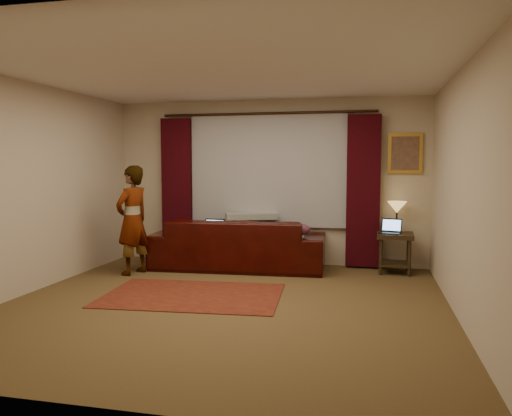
{
  "coord_description": "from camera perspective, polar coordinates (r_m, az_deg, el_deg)",
  "views": [
    {
      "loc": [
        1.58,
        -5.33,
        1.6
      ],
      "look_at": [
        0.1,
        1.2,
        1.0
      ],
      "focal_mm": 35.0,
      "sensor_mm": 36.0,
      "label": 1
    }
  ],
  "objects": [
    {
      "name": "laptop_table",
      "position": [
        7.45,
        15.07,
        -2.03
      ],
      "size": [
        0.36,
        0.38,
        0.21
      ],
      "primitive_type": null,
      "rotation": [
        0.0,
        0.0,
        -0.25
      ],
      "color": "black",
      "rests_on": "end_table"
    },
    {
      "name": "wall_front",
      "position": [
        3.26,
        -16.33,
        -0.35
      ],
      "size": [
        5.0,
        0.02,
        2.6
      ],
      "primitive_type": "cube",
      "color": "beige",
      "rests_on": "ground"
    },
    {
      "name": "end_table",
      "position": [
        7.59,
        15.58,
        -4.98
      ],
      "size": [
        0.53,
        0.53,
        0.59
      ],
      "primitive_type": "cube",
      "rotation": [
        0.0,
        0.0,
        -0.03
      ],
      "color": "black",
      "rests_on": "floor"
    },
    {
      "name": "sheer_curtain",
      "position": [
        7.93,
        1.28,
        4.39
      ],
      "size": [
        2.5,
        0.05,
        1.8
      ],
      "primitive_type": "cube",
      "color": "#A3A3AB",
      "rests_on": "wall_back"
    },
    {
      "name": "drape_left",
      "position": [
        8.33,
        -8.97,
        2.16
      ],
      "size": [
        0.5,
        0.14,
        2.3
      ],
      "primitive_type": "cube",
      "color": "black",
      "rests_on": "floor"
    },
    {
      "name": "area_rug",
      "position": [
        6.19,
        -7.25,
        -9.84
      ],
      "size": [
        2.23,
        1.58,
        0.01
      ],
      "primitive_type": "cube",
      "rotation": [
        0.0,
        0.0,
        0.08
      ],
      "color": "#612315",
      "rests_on": "floor"
    },
    {
      "name": "person",
      "position": [
        7.4,
        -13.93,
        -1.36
      ],
      "size": [
        0.59,
        0.59,
        1.57
      ],
      "primitive_type": "imported",
      "rotation": [
        0.0,
        0.0,
        -1.9
      ],
      "color": "gray",
      "rests_on": "floor"
    },
    {
      "name": "throw_blanket",
      "position": [
        7.86,
        -0.55,
        1.11
      ],
      "size": [
        0.86,
        0.58,
        0.09
      ],
      "primitive_type": "cube",
      "rotation": [
        0.0,
        0.0,
        0.35
      ],
      "color": "gray",
      "rests_on": "sofa"
    },
    {
      "name": "curtain_rod",
      "position": [
        7.92,
        1.22,
        10.76
      ],
      "size": [
        0.04,
        0.04,
        3.4
      ],
      "primitive_type": "cylinder",
      "color": "black",
      "rests_on": "wall_back"
    },
    {
      "name": "laptop_sofa",
      "position": [
        7.51,
        -5.03,
        -2.25
      ],
      "size": [
        0.32,
        0.35,
        0.23
      ],
      "primitive_type": null,
      "rotation": [
        0.0,
        0.0,
        -0.03
      ],
      "color": "black",
      "rests_on": "sofa"
    },
    {
      "name": "clothing_pile",
      "position": [
        7.34,
        4.33,
        -2.51
      ],
      "size": [
        0.49,
        0.39,
        0.2
      ],
      "primitive_type": "ellipsoid",
      "rotation": [
        0.0,
        0.0,
        0.04
      ],
      "color": "brown",
      "rests_on": "sofa"
    },
    {
      "name": "wall_left",
      "position": [
        6.72,
        -24.64,
        2.1
      ],
      "size": [
        0.02,
        5.0,
        2.6
      ],
      "primitive_type": "cube",
      "color": "beige",
      "rests_on": "ground"
    },
    {
      "name": "wall_back",
      "position": [
        8.0,
        1.36,
        2.96
      ],
      "size": [
        5.0,
        0.02,
        2.6
      ],
      "primitive_type": "cube",
      "color": "beige",
      "rests_on": "ground"
    },
    {
      "name": "ceiling",
      "position": [
        5.65,
        -3.82,
        15.3
      ],
      "size": [
        5.0,
        5.0,
        0.02
      ],
      "primitive_type": "cube",
      "color": "silver",
      "rests_on": "ground"
    },
    {
      "name": "tiffany_lamp",
      "position": [
        7.67,
        15.78,
        -0.95
      ],
      "size": [
        0.32,
        0.32,
        0.45
      ],
      "primitive_type": null,
      "rotation": [
        0.0,
        0.0,
        0.16
      ],
      "color": "olive",
      "rests_on": "end_table"
    },
    {
      "name": "floor",
      "position": [
        5.79,
        -3.66,
        -10.98
      ],
      "size": [
        5.0,
        5.0,
        0.01
      ],
      "primitive_type": "cube",
      "color": "brown",
      "rests_on": "ground"
    },
    {
      "name": "sofa",
      "position": [
        7.63,
        -2.02,
        -2.98
      ],
      "size": [
        2.67,
        1.27,
        1.05
      ],
      "primitive_type": "imported",
      "rotation": [
        0.0,
        0.0,
        3.2
      ],
      "color": "black",
      "rests_on": "floor"
    },
    {
      "name": "wall_right",
      "position": [
        5.42,
        22.52,
        1.56
      ],
      "size": [
        0.02,
        5.0,
        2.6
      ],
      "primitive_type": "cube",
      "color": "beige",
      "rests_on": "ground"
    },
    {
      "name": "picture_frame",
      "position": [
        7.82,
        16.67,
        6.0
      ],
      "size": [
        0.5,
        0.04,
        0.6
      ],
      "primitive_type": "cube",
      "color": "gold",
      "rests_on": "wall_back"
    },
    {
      "name": "drape_right",
      "position": [
        7.74,
        12.16,
        1.89
      ],
      "size": [
        0.5,
        0.14,
        2.3
      ],
      "primitive_type": "cube",
      "color": "black",
      "rests_on": "floor"
    }
  ]
}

